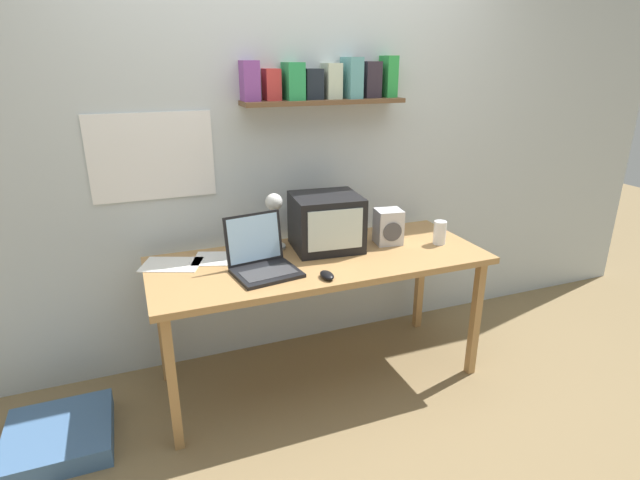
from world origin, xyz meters
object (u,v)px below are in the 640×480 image
object	(u,v)px
laptop	(261,258)
space_heater	(388,227)
desk_lamp	(274,215)
open_notebook	(213,259)
loose_paper_near_monitor	(171,264)
floor_cushion	(59,437)
corner_desk	(320,268)
juice_glass	(440,234)
computer_mouse	(327,275)
crt_monitor	(326,222)

from	to	relation	value
laptop	space_heater	xyz separation A→B (m)	(0.79, 0.12, 0.03)
desk_lamp	open_notebook	distance (m)	0.40
loose_paper_near_monitor	floor_cushion	bearing A→B (deg)	-156.77
corner_desk	floor_cushion	bearing A→B (deg)	-176.76
desk_lamp	juice_glass	xyz separation A→B (m)	(0.92, -0.25, -0.14)
open_notebook	floor_cushion	size ratio (longest dim) A/B	0.54
computer_mouse	loose_paper_near_monitor	distance (m)	0.83
crt_monitor	space_heater	size ratio (longest dim) A/B	1.97
corner_desk	desk_lamp	distance (m)	0.38
space_heater	computer_mouse	xyz separation A→B (m)	(-0.52, -0.33, -0.08)
space_heater	open_notebook	size ratio (longest dim) A/B	0.78
desk_lamp	loose_paper_near_monitor	distance (m)	0.60
space_heater	computer_mouse	size ratio (longest dim) A/B	1.88
desk_lamp	space_heater	bearing A→B (deg)	-9.09
computer_mouse	loose_paper_near_monitor	size ratio (longest dim) A/B	0.31
laptop	crt_monitor	bearing A→B (deg)	14.14
juice_glass	laptop	bearing A→B (deg)	-179.93
corner_desk	desk_lamp	size ratio (longest dim) A/B	5.45
laptop	open_notebook	xyz separation A→B (m)	(-0.20, 0.24, -0.07)
crt_monitor	juice_glass	world-z (taller)	crt_monitor
laptop	juice_glass	bearing A→B (deg)	-8.75
corner_desk	juice_glass	world-z (taller)	juice_glass
desk_lamp	loose_paper_near_monitor	bearing A→B (deg)	-177.43
crt_monitor	juice_glass	xyz separation A→B (m)	(0.63, -0.18, -0.09)
crt_monitor	laptop	xyz separation A→B (m)	(-0.43, -0.18, -0.08)
juice_glass	open_notebook	xyz separation A→B (m)	(-1.26, 0.24, -0.06)
floor_cushion	laptop	bearing A→B (deg)	1.34
space_heater	crt_monitor	bearing A→B (deg)	178.69
space_heater	computer_mouse	distance (m)	0.62
laptop	floor_cushion	size ratio (longest dim) A/B	0.73
loose_paper_near_monitor	open_notebook	distance (m)	0.22
corner_desk	computer_mouse	xyz separation A→B (m)	(-0.07, -0.27, 0.08)
open_notebook	crt_monitor	bearing A→B (deg)	-5.56
crt_monitor	floor_cushion	distance (m)	1.70
space_heater	floor_cushion	size ratio (longest dim) A/B	0.42
space_heater	open_notebook	distance (m)	1.00
laptop	space_heater	distance (m)	0.80
computer_mouse	juice_glass	bearing A→B (deg)	15.17
desk_lamp	juice_glass	world-z (taller)	desk_lamp
open_notebook	floor_cushion	bearing A→B (deg)	-162.31
computer_mouse	open_notebook	xyz separation A→B (m)	(-0.48, 0.45, -0.01)
crt_monitor	floor_cushion	xyz separation A→B (m)	(-1.46, -0.20, -0.85)
crt_monitor	floor_cushion	bearing A→B (deg)	-167.03
desk_lamp	juice_glass	distance (m)	0.96
computer_mouse	open_notebook	world-z (taller)	computer_mouse
open_notebook	loose_paper_near_monitor	bearing A→B (deg)	-179.72
desk_lamp	computer_mouse	size ratio (longest dim) A/B	3.11
desk_lamp	computer_mouse	distance (m)	0.51
juice_glass	open_notebook	distance (m)	1.29
juice_glass	floor_cushion	world-z (taller)	juice_glass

